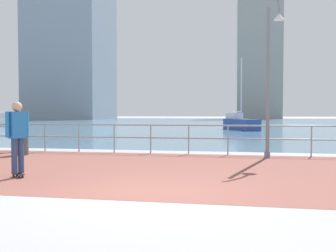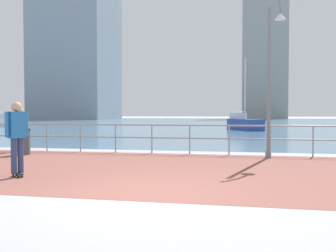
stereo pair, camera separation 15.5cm
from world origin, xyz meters
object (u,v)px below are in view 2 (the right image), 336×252
skateboarder (17,132)px  trash_bin (24,142)px  lamppost (272,65)px  sailboat_white (244,123)px  bystander (20,125)px

skateboarder → trash_bin: bearing=121.1°
lamppost → sailboat_white: bearing=91.6°
skateboarder → trash_bin: skateboarder is taller
lamppost → sailboat_white: sailboat_white is taller
lamppost → sailboat_white: size_ratio=0.88×
lamppost → skateboarder: bearing=-141.1°
trash_bin → sailboat_white: 22.18m
skateboarder → bystander: skateboarder is taller
skateboarder → trash_bin: 4.80m
lamppost → trash_bin: (-8.55, -0.84, -2.58)m
skateboarder → sailboat_white: size_ratio=0.28×
trash_bin → skateboarder: bearing=-58.9°
sailboat_white → trash_bin: bearing=-111.1°
lamppost → bystander: 9.55m
bystander → trash_bin: (0.78, -0.97, -0.54)m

